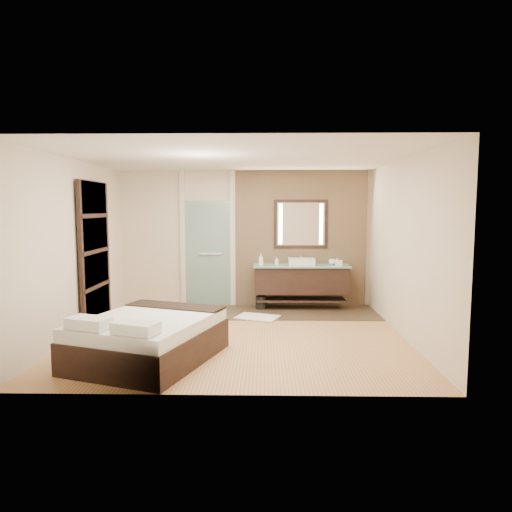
{
  "coord_description": "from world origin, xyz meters",
  "views": [
    {
      "loc": [
        0.4,
        -6.86,
        1.96
      ],
      "look_at": [
        0.25,
        0.6,
        1.18
      ],
      "focal_mm": 32.0,
      "sensor_mm": 36.0,
      "label": 1
    }
  ],
  "objects_px": {
    "waste_bin": "(261,303)",
    "bed": "(148,338)",
    "mirror_unit": "(301,224)",
    "vanity": "(301,279)"
  },
  "relations": [
    {
      "from": "mirror_unit",
      "to": "bed",
      "type": "relative_size",
      "value": 0.48
    },
    {
      "from": "bed",
      "to": "waste_bin",
      "type": "distance_m",
      "value": 3.33
    },
    {
      "from": "bed",
      "to": "waste_bin",
      "type": "height_order",
      "value": "bed"
    },
    {
      "from": "mirror_unit",
      "to": "bed",
      "type": "distance_m",
      "value": 4.21
    },
    {
      "from": "bed",
      "to": "waste_bin",
      "type": "xyz_separation_m",
      "value": [
        1.43,
        3.01,
        -0.16
      ]
    },
    {
      "from": "vanity",
      "to": "mirror_unit",
      "type": "relative_size",
      "value": 1.75
    },
    {
      "from": "waste_bin",
      "to": "bed",
      "type": "bearing_deg",
      "value": -115.37
    },
    {
      "from": "vanity",
      "to": "waste_bin",
      "type": "bearing_deg",
      "value": -175.03
    },
    {
      "from": "vanity",
      "to": "bed",
      "type": "relative_size",
      "value": 0.84
    },
    {
      "from": "mirror_unit",
      "to": "bed",
      "type": "bearing_deg",
      "value": -123.67
    }
  ]
}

